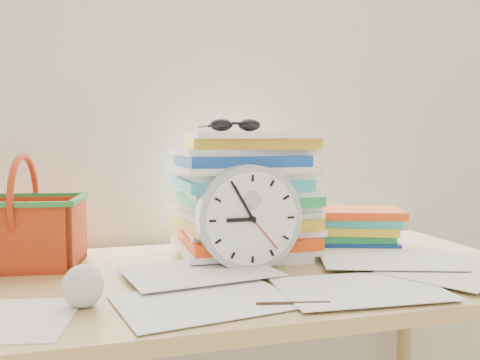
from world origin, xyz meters
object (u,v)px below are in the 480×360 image
object	(u,v)px
clock	(249,217)
book_stack	(355,228)
basket	(24,211)
paper_stack	(244,194)
desk	(233,304)

from	to	relation	value
clock	book_stack	xyz separation A→B (m)	(0.36, 0.16, -0.07)
clock	basket	size ratio (longest dim) A/B	0.93
paper_stack	book_stack	bearing A→B (deg)	1.32
desk	book_stack	xyz separation A→B (m)	(0.40, 0.17, 0.13)
paper_stack	book_stack	xyz separation A→B (m)	(0.32, 0.01, -0.10)
book_stack	basket	xyz separation A→B (m)	(-0.85, 0.02, 0.08)
clock	basket	xyz separation A→B (m)	(-0.49, 0.18, 0.01)
desk	book_stack	bearing A→B (deg)	23.17
clock	book_stack	size ratio (longest dim) A/B	0.96
book_stack	basket	distance (m)	0.85
book_stack	basket	bearing A→B (deg)	178.44
paper_stack	clock	bearing A→B (deg)	-102.91
clock	book_stack	world-z (taller)	clock
paper_stack	book_stack	world-z (taller)	paper_stack
paper_stack	basket	size ratio (longest dim) A/B	1.37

